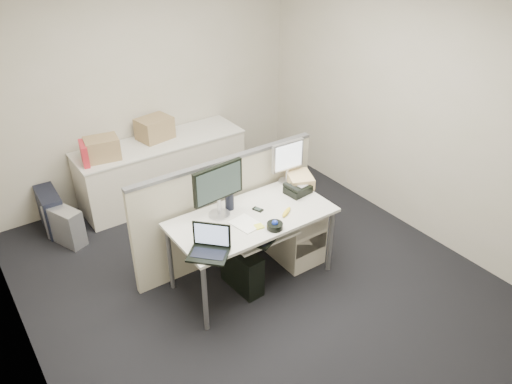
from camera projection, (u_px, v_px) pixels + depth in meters
floor at (252, 278)px, 4.91m from camera, size 4.00×4.50×0.01m
wall_back at (142, 84)px, 5.80m from camera, size 4.00×0.02×2.70m
wall_front at (493, 311)px, 2.63m from camera, size 4.00×0.02×2.70m
wall_right at (409, 106)px, 5.20m from camera, size 0.02×4.50×2.70m
desk at (252, 222)px, 4.57m from camera, size 1.50×0.75×0.73m
keyboard_tray at (263, 235)px, 4.46m from camera, size 0.62×0.32×0.02m
drawer_pedestal at (294, 230)px, 5.05m from camera, size 0.40×0.55×0.65m
cubicle_partition at (227, 211)px, 4.94m from camera, size 2.00×0.06×1.10m
back_counter at (163, 170)px, 6.08m from camera, size 2.00×0.60×0.72m
monitor_main at (218, 191)px, 4.41m from camera, size 0.53×0.24×0.51m
monitor_small at (287, 163)px, 4.97m from camera, size 0.36×0.19×0.44m
laptop at (208, 244)px, 3.97m from camera, size 0.39×0.40×0.24m
trackball at (275, 226)px, 4.35m from camera, size 0.15×0.15×0.05m
desk_phone at (298, 190)px, 4.87m from camera, size 0.25×0.21×0.07m
paper_stack at (246, 224)px, 4.41m from camera, size 0.24×0.29×0.01m
sticky_pad at (259, 226)px, 4.38m from camera, size 0.09×0.09×0.01m
travel_mug at (229, 201)px, 4.59m from camera, size 0.10×0.10×0.17m
banana at (286, 212)px, 4.56m from camera, size 0.17×0.12×0.04m
cellphone at (258, 209)px, 4.61m from camera, size 0.08×0.11×0.01m
manila_folders at (300, 180)px, 5.00m from camera, size 0.33×0.36×0.11m
keyboard at (271, 233)px, 4.45m from camera, size 0.49×0.34×0.03m
pc_tower_desk at (242, 269)px, 4.69m from camera, size 0.21×0.46×0.42m
pc_tower_spare_dark at (51, 211)px, 5.52m from camera, size 0.22×0.51×0.47m
pc_tower_spare_silver at (65, 225)px, 5.32m from camera, size 0.33×0.48×0.42m
cardboard_box_left at (102, 149)px, 5.45m from camera, size 0.39×0.32×0.27m
cardboard_box_right at (155, 129)px, 5.90m from camera, size 0.43×0.37×0.28m
red_binder at (84, 154)px, 5.35m from camera, size 0.12×0.28×0.26m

